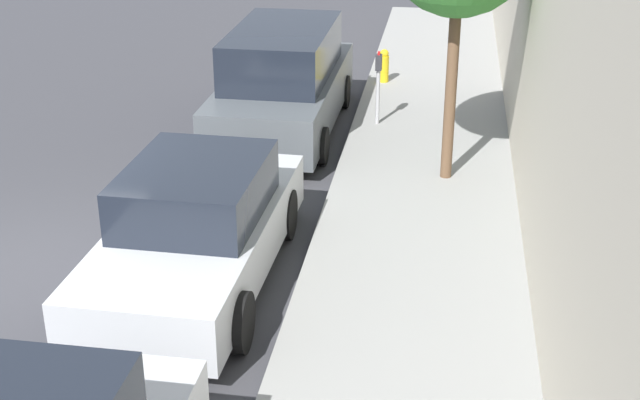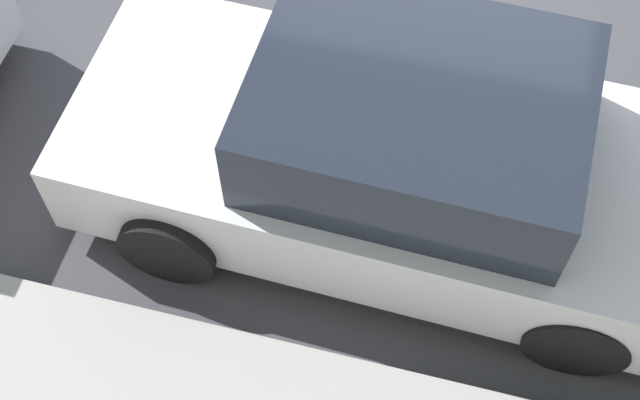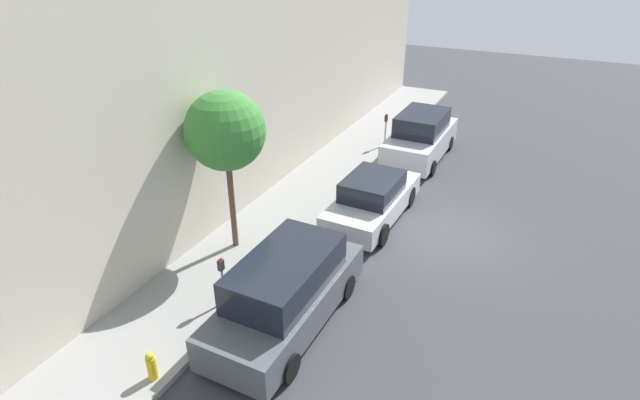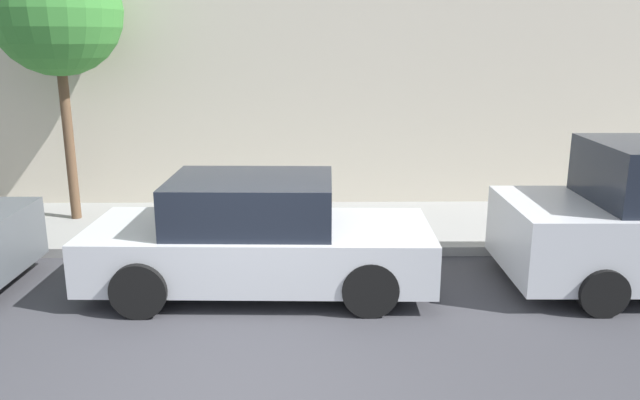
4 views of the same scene
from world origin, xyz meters
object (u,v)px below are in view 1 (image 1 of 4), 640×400
(parked_minivan_third, at_px, (283,82))
(parking_meter_far, at_px, (378,80))
(parked_sedan_second, at_px, (197,229))
(fire_hydrant, at_px, (384,66))

(parked_minivan_third, xyz_separation_m, parking_meter_far, (1.69, 0.22, 0.05))
(parked_sedan_second, bearing_deg, parking_meter_far, 73.78)
(fire_hydrant, bearing_deg, parked_sedan_second, -100.69)
(parking_meter_far, bearing_deg, parked_minivan_third, -172.57)
(parked_minivan_third, xyz_separation_m, fire_hydrant, (1.59, 2.88, -0.43))
(parking_meter_far, relative_size, fire_hydrant, 1.93)
(fire_hydrant, bearing_deg, parking_meter_far, -87.84)
(parking_meter_far, xyz_separation_m, fire_hydrant, (-0.10, 2.66, -0.48))
(parked_sedan_second, height_order, parked_minivan_third, parked_minivan_third)
(parked_sedan_second, relative_size, parked_minivan_third, 0.92)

